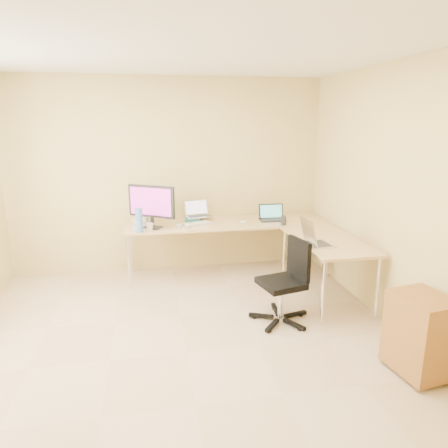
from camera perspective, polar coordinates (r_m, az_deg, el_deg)
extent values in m
plane|color=#C5AD88|center=(3.87, -5.30, -17.52)|extent=(4.50, 4.50, 0.00)
plane|color=white|center=(3.34, -6.41, 23.94)|extent=(4.50, 4.50, 0.00)
plane|color=tan|center=(5.58, -7.77, 6.61)|extent=(4.50, 0.00, 4.50)
plane|color=tan|center=(1.29, 3.26, -20.55)|extent=(4.50, 0.00, 4.50)
plane|color=tan|center=(4.11, 24.85, 2.64)|extent=(0.00, 4.50, 4.50)
cube|color=tan|center=(5.48, 0.37, -3.42)|extent=(2.65, 0.70, 0.73)
cube|color=tan|center=(4.87, 14.07, -6.22)|extent=(0.70, 1.30, 0.73)
cube|color=black|center=(5.11, -10.12, 2.40)|extent=(0.64, 0.51, 0.54)
cube|color=#1B7265|center=(5.51, -4.49, 0.79)|extent=(0.21, 0.28, 0.04)
cube|color=silver|center=(5.48, -3.65, 2.13)|extent=(0.38, 0.32, 0.22)
cube|color=black|center=(5.49, 6.83, 1.59)|extent=(0.34, 0.26, 0.21)
cube|color=silver|center=(5.26, -4.33, 0.02)|extent=(0.48, 0.27, 0.02)
ellipsoid|color=silver|center=(5.33, 2.70, 0.31)|extent=(0.10, 0.07, 0.03)
imported|color=silver|center=(5.05, -10.37, -0.40)|extent=(0.10, 0.10, 0.09)
cylinder|color=#BABBBD|center=(5.14, -5.32, -0.30)|extent=(0.13, 0.13, 0.03)
cylinder|color=#517EC5|center=(4.97, -11.82, 0.54)|extent=(0.10, 0.10, 0.30)
cube|color=silver|center=(5.19, -11.70, -0.53)|extent=(0.22, 0.30, 0.01)
cube|color=white|center=(5.48, -11.67, 0.60)|extent=(0.23, 0.19, 0.07)
cylinder|color=silver|center=(5.33, -10.99, 1.62)|extent=(0.32, 0.32, 0.32)
cylinder|color=#2A2929|center=(5.27, 8.36, 0.48)|extent=(0.08, 0.08, 0.12)
cube|color=silver|center=(4.48, 13.10, -1.40)|extent=(0.39, 0.32, 0.25)
cube|color=black|center=(4.21, 8.03, -7.24)|extent=(0.63, 0.63, 0.88)
cube|color=olive|center=(3.77, 25.86, -13.67)|extent=(0.44, 0.52, 0.65)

